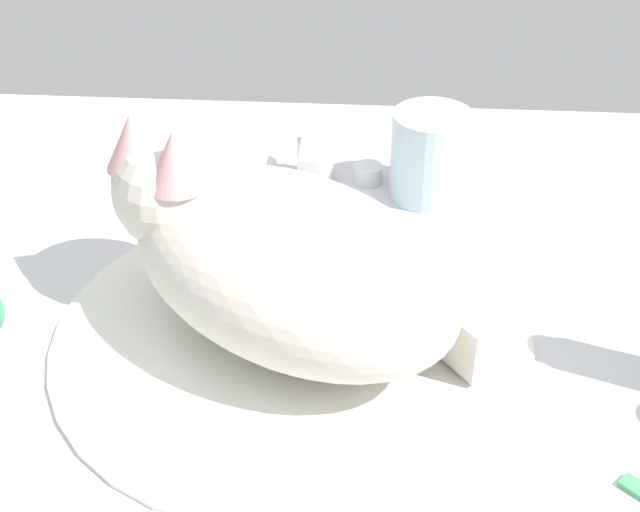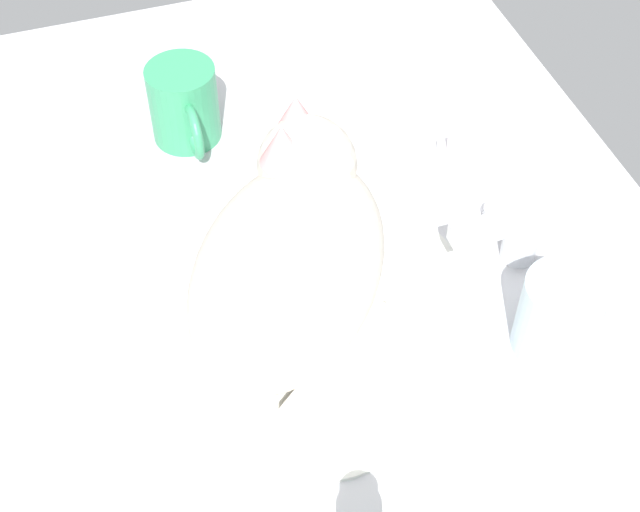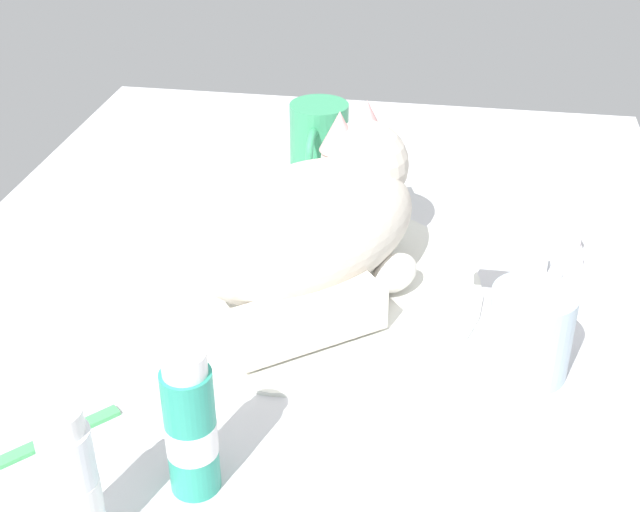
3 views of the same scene
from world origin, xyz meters
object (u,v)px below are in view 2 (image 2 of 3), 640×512
(cat, at_px, (295,253))
(rinse_cup, at_px, (559,316))
(soap_bar, at_px, (482,152))
(faucet, at_px, (512,240))
(coffee_mug, at_px, (184,105))

(cat, distance_m, rinse_cup, 0.25)
(cat, bearing_deg, soap_bar, 115.63)
(faucet, relative_size, soap_bar, 2.13)
(faucet, relative_size, rinse_cup, 1.55)
(cat, relative_size, coffee_mug, 2.72)
(rinse_cup, bearing_deg, cat, -119.84)
(faucet, distance_m, soap_bar, 0.13)
(faucet, height_order, rinse_cup, rinse_cup)
(soap_bar, bearing_deg, cat, -64.37)
(coffee_mug, bearing_deg, cat, 9.33)
(cat, distance_m, coffee_mug, 0.28)
(cat, bearing_deg, rinse_cup, 60.16)
(rinse_cup, relative_size, soap_bar, 1.37)
(faucet, xyz_separation_m, coffee_mug, (-0.28, -0.27, 0.02))
(cat, height_order, coffee_mug, cat)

